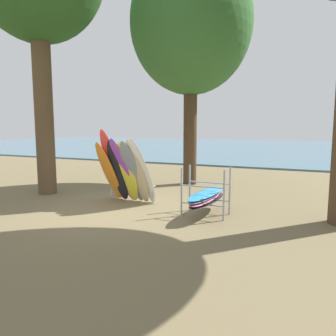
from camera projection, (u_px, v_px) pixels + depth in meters
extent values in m
plane|color=brown|center=(120.00, 208.00, 9.02)|extent=(80.00, 80.00, 0.00)
cube|color=#477084|center=(262.00, 147.00, 34.54)|extent=(80.00, 36.00, 0.10)
cylinder|color=brown|center=(43.00, 103.00, 10.64)|extent=(0.61, 0.61, 6.09)
cylinder|color=#42301E|center=(190.00, 125.00, 12.53)|extent=(0.52, 0.52, 4.68)
ellipsoid|color=#33662D|center=(191.00, 23.00, 12.04)|extent=(4.60, 4.60, 5.29)
ellipsoid|color=orange|center=(109.00, 171.00, 9.76)|extent=(0.73, 1.02, 1.83)
ellipsoid|color=red|center=(113.00, 166.00, 9.66)|extent=(0.68, 1.02, 2.21)
ellipsoid|color=black|center=(118.00, 171.00, 9.59)|extent=(0.58, 0.82, 1.90)
ellipsoid|color=purple|center=(123.00, 171.00, 9.51)|extent=(0.73, 1.01, 1.95)
ellipsoid|color=yellow|center=(127.00, 173.00, 9.43)|extent=(0.59, 0.83, 1.86)
ellipsoid|color=gray|center=(132.00, 172.00, 9.34)|extent=(0.61, 1.01, 1.89)
ellipsoid|color=#C6B289|center=(137.00, 172.00, 9.26)|extent=(0.69, 0.94, 1.92)
ellipsoid|color=white|center=(142.00, 171.00, 9.17)|extent=(0.74, 1.10, 1.99)
cylinder|color=#9EA0A5|center=(111.00, 189.00, 10.33)|extent=(0.04, 0.04, 0.55)
cylinder|color=#9EA0A5|center=(153.00, 195.00, 9.41)|extent=(0.04, 0.04, 0.55)
cylinder|color=#9EA0A5|center=(131.00, 183.00, 9.83)|extent=(1.82, 0.34, 0.04)
cylinder|color=#9EA0A5|center=(182.00, 192.00, 8.16)|extent=(0.05, 0.05, 1.25)
cylinder|color=#9EA0A5|center=(224.00, 195.00, 7.72)|extent=(0.05, 0.05, 1.25)
cylinder|color=#9EA0A5|center=(190.00, 188.00, 8.71)|extent=(0.05, 0.05, 1.25)
cylinder|color=#9EA0A5|center=(230.00, 191.00, 8.26)|extent=(0.05, 0.05, 1.25)
cylinder|color=#9EA0A5|center=(202.00, 204.00, 7.97)|extent=(1.10, 0.04, 0.04)
cylinder|color=#9EA0A5|center=(202.00, 187.00, 7.92)|extent=(1.10, 0.04, 0.04)
cylinder|color=#9EA0A5|center=(209.00, 199.00, 8.52)|extent=(1.10, 0.04, 0.04)
cylinder|color=#9EA0A5|center=(209.00, 183.00, 8.46)|extent=(1.10, 0.04, 0.04)
ellipsoid|color=black|center=(207.00, 200.00, 8.22)|extent=(0.61, 2.12, 0.06)
ellipsoid|color=pink|center=(206.00, 198.00, 8.23)|extent=(0.52, 2.10, 0.06)
ellipsoid|color=gray|center=(205.00, 195.00, 8.23)|extent=(0.55, 2.11, 0.06)
ellipsoid|color=#2D8ED1|center=(207.00, 193.00, 8.21)|extent=(0.63, 2.13, 0.06)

